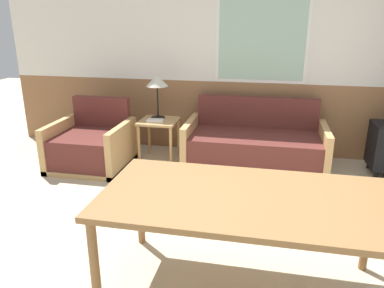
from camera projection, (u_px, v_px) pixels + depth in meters
ground_plane at (239, 265)px, 2.89m from camera, size 16.00×16.00×0.00m
wall_back at (261, 54)px, 4.89m from camera, size 7.20×0.09×2.70m
couch at (254, 147)px, 4.72m from camera, size 1.73×0.85×0.83m
armchair at (92, 147)px, 4.75m from camera, size 0.93×0.87×0.83m
side_table at (159, 128)px, 4.89m from camera, size 0.48×0.48×0.55m
table_lamp at (157, 83)px, 4.79m from camera, size 0.29×0.29×0.57m
book_stack at (155, 120)px, 4.78m from camera, size 0.22×0.13×0.03m
dining_table at (246, 205)px, 2.42m from camera, size 1.88×0.96×0.73m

